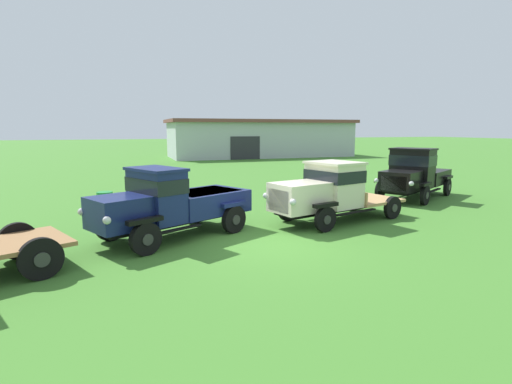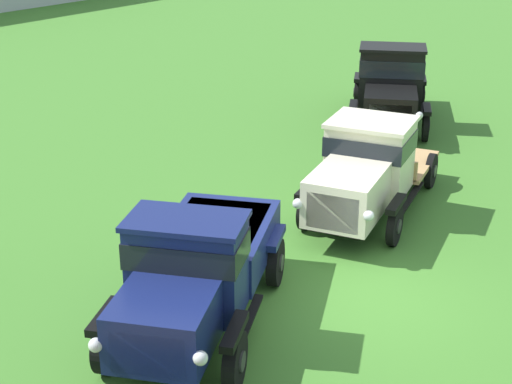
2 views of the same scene
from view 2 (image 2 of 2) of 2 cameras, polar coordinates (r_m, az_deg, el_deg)
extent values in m
plane|color=#3D7528|center=(13.71, 7.27, -7.53)|extent=(240.00, 240.00, 0.00)
cylinder|color=black|center=(11.23, -1.55, -12.15)|extent=(0.84, 0.55, 0.85)
cylinder|color=#2D2D2D|center=(11.21, -0.99, -12.22)|extent=(0.28, 0.16, 0.30)
cylinder|color=black|center=(11.76, -10.77, -10.85)|extent=(0.84, 0.55, 0.85)
cylinder|color=#2D2D2D|center=(11.80, -11.27, -10.77)|extent=(0.28, 0.16, 0.30)
cylinder|color=black|center=(13.79, 1.42, -5.13)|extent=(0.84, 0.55, 0.85)
cylinder|color=#2D2D2D|center=(13.77, 1.87, -5.17)|extent=(0.28, 0.16, 0.30)
cylinder|color=black|center=(14.22, -6.16, -4.36)|extent=(0.84, 0.55, 0.85)
cylinder|color=#2D2D2D|center=(14.26, -6.58, -4.31)|extent=(0.28, 0.16, 0.30)
cube|color=black|center=(12.63, -4.18, -7.52)|extent=(4.41, 2.93, 0.12)
cube|color=#141E51|center=(10.99, -6.73, -9.65)|extent=(1.83, 1.81, 0.85)
cube|color=silver|center=(10.49, -7.87, -11.68)|extent=(0.53, 0.96, 0.64)
sphere|color=silver|center=(10.26, -4.07, -11.97)|extent=(0.20, 0.20, 0.20)
sphere|color=silver|center=(10.69, -11.58, -10.85)|extent=(0.20, 0.20, 0.20)
cube|color=black|center=(10.97, -1.57, -10.11)|extent=(0.96, 0.62, 0.12)
cube|color=black|center=(11.51, -10.94, -8.87)|extent=(0.96, 0.62, 0.12)
cube|color=#141E51|center=(11.80, -5.01, -5.48)|extent=(1.63, 1.93, 1.45)
cube|color=black|center=(11.66, -5.06, -4.06)|extent=(1.68, 1.99, 0.41)
cube|color=#141E51|center=(11.47, -5.13, -2.09)|extent=(1.75, 2.05, 0.08)
cube|color=black|center=(12.07, -0.44, -9.11)|extent=(1.28, 0.74, 0.05)
cube|color=black|center=(12.55, -8.87, -8.07)|extent=(1.28, 0.74, 0.05)
cube|color=#141E51|center=(13.44, -2.85, -3.61)|extent=(2.98, 2.67, 0.68)
cube|color=black|center=(13.31, -2.87, -2.41)|extent=(2.51, 2.26, 0.06)
cube|color=#141E51|center=(13.58, 1.44, -3.35)|extent=(0.92, 0.60, 0.12)
cube|color=#141E51|center=(14.02, -6.24, -2.62)|extent=(0.92, 0.60, 0.12)
cylinder|color=black|center=(15.45, 10.05, -2.43)|extent=(0.82, 0.36, 0.81)
cylinder|color=#2D2D2D|center=(15.43, 10.37, -2.48)|extent=(0.28, 0.10, 0.28)
cylinder|color=black|center=(15.92, 3.68, -1.35)|extent=(0.82, 0.36, 0.81)
cylinder|color=#2D2D2D|center=(15.95, 3.38, -1.29)|extent=(0.28, 0.10, 0.28)
cylinder|color=black|center=(18.44, 12.61, 1.53)|extent=(0.82, 0.36, 0.81)
cylinder|color=#2D2D2D|center=(18.42, 12.88, 1.48)|extent=(0.28, 0.10, 0.28)
cylinder|color=black|center=(18.83, 7.18, 2.35)|extent=(0.82, 0.36, 0.81)
cylinder|color=#2D2D2D|center=(18.85, 6.92, 2.39)|extent=(0.28, 0.10, 0.28)
cube|color=black|center=(16.91, 8.30, 0.21)|extent=(4.86, 2.22, 0.12)
cube|color=beige|center=(15.19, 6.62, -0.17)|extent=(2.03, 1.69, 0.93)
cube|color=silver|center=(14.46, 5.59, -1.52)|extent=(0.32, 0.99, 0.70)
sphere|color=silver|center=(14.25, 8.20, -1.72)|extent=(0.20, 0.20, 0.20)
sphere|color=silver|center=(14.63, 3.05, -0.85)|extent=(0.20, 0.20, 0.20)
cube|color=black|center=(15.27, 10.16, -0.88)|extent=(0.95, 0.44, 0.12)
cube|color=black|center=(15.74, 3.72, 0.16)|extent=(0.95, 0.44, 0.12)
cube|color=beige|center=(16.47, 8.28, 2.53)|extent=(1.68, 1.89, 1.45)
cube|color=black|center=(16.36, 8.34, 3.60)|extent=(1.74, 1.94, 0.41)
cube|color=beige|center=(16.23, 8.43, 5.07)|extent=(1.83, 2.00, 0.08)
cube|color=black|center=(16.68, 11.20, -0.38)|extent=(1.80, 0.61, 0.05)
cube|color=black|center=(17.11, 5.38, 0.55)|extent=(1.80, 0.61, 0.05)
cube|color=tan|center=(18.26, 9.65, 2.19)|extent=(2.52, 2.35, 0.10)
cube|color=tan|center=(17.25, 8.84, 1.85)|extent=(0.53, 1.70, 0.44)
cylinder|color=black|center=(21.64, 12.23, 4.72)|extent=(0.80, 0.55, 0.84)
cylinder|color=#2D2D2D|center=(21.65, 12.47, 4.70)|extent=(0.27, 0.17, 0.29)
cylinder|color=black|center=(21.61, 7.02, 5.04)|extent=(0.80, 0.55, 0.84)
cylinder|color=#2D2D2D|center=(21.61, 6.77, 5.05)|extent=(0.27, 0.17, 0.29)
cylinder|color=black|center=(24.70, 11.94, 6.92)|extent=(0.80, 0.55, 0.84)
cylinder|color=#2D2D2D|center=(24.70, 12.16, 6.90)|extent=(0.27, 0.17, 0.29)
cylinder|color=black|center=(24.67, 7.36, 7.20)|extent=(0.80, 0.55, 0.84)
cylinder|color=#2D2D2D|center=(24.67, 7.14, 7.21)|extent=(0.27, 0.17, 0.29)
cube|color=black|center=(23.02, 9.65, 6.18)|extent=(4.54, 3.24, 0.12)
cube|color=black|center=(21.22, 9.72, 6.13)|extent=(2.03, 1.96, 0.83)
cube|color=silver|center=(20.52, 9.71, 5.45)|extent=(0.59, 0.97, 0.62)
sphere|color=silver|center=(20.52, 11.78, 5.47)|extent=(0.20, 0.20, 0.20)
sphere|color=silver|center=(20.49, 7.65, 5.73)|extent=(0.20, 0.20, 0.20)
cube|color=black|center=(21.51, 12.33, 5.91)|extent=(0.94, 0.65, 0.12)
cube|color=black|center=(21.48, 7.07, 6.23)|extent=(0.94, 0.65, 0.12)
cube|color=black|center=(22.39, 9.80, 8.10)|extent=(1.82, 2.05, 1.68)
cube|color=black|center=(22.31, 9.86, 9.05)|extent=(1.88, 2.11, 0.47)
cube|color=black|center=(22.20, 9.95, 10.31)|extent=(1.95, 2.17, 0.08)
cube|color=black|center=(22.77, 12.08, 5.77)|extent=(1.41, 0.89, 0.05)
cube|color=black|center=(22.75, 7.21, 6.07)|extent=(1.41, 0.89, 0.05)
cube|color=black|center=(24.20, 9.72, 7.91)|extent=(2.95, 2.75, 0.65)
cube|color=black|center=(24.13, 9.77, 8.58)|extent=(2.49, 2.32, 0.06)
cube|color=black|center=(24.58, 12.03, 7.97)|extent=(0.90, 0.63, 0.12)
cube|color=black|center=(24.55, 7.41, 8.26)|extent=(0.90, 0.63, 0.12)
camera|label=1|loc=(8.42, 63.42, -16.69)|focal=28.00mm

